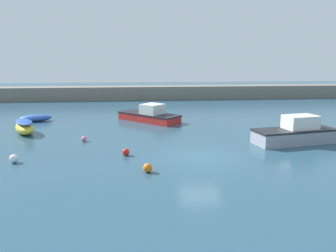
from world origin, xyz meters
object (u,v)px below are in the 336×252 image
(mooring_buoy_white, at_px, (14,159))
(mooring_buoy_red, at_px, (126,152))
(open_tender_yellow, at_px, (36,118))
(rowboat_with_red_cover, at_px, (24,127))
(mooring_buoy_orange, at_px, (148,168))
(motorboat_grey_hull, at_px, (296,133))
(motorboat_with_cabin, at_px, (150,115))
(mooring_buoy_pink, at_px, (84,139))

(mooring_buoy_white, distance_m, mooring_buoy_red, 6.40)
(open_tender_yellow, xyz_separation_m, rowboat_with_red_cover, (0.61, -5.00, 0.21))
(mooring_buoy_orange, relative_size, mooring_buoy_red, 1.10)
(motorboat_grey_hull, height_order, mooring_buoy_red, motorboat_grey_hull)
(motorboat_with_cabin, distance_m, open_tender_yellow, 10.70)
(mooring_buoy_orange, bearing_deg, motorboat_with_cabin, 87.37)
(mooring_buoy_white, bearing_deg, mooring_buoy_red, 7.27)
(open_tender_yellow, relative_size, mooring_buoy_white, 6.21)
(motorboat_grey_hull, relative_size, mooring_buoy_pink, 16.14)
(motorboat_with_cabin, bearing_deg, motorboat_grey_hull, -178.23)
(motorboat_grey_hull, bearing_deg, mooring_buoy_red, -1.02)
(open_tender_yellow, distance_m, mooring_buoy_red, 14.64)
(open_tender_yellow, bearing_deg, motorboat_grey_hull, 140.75)
(mooring_buoy_white, height_order, mooring_buoy_orange, mooring_buoy_white)
(motorboat_with_cabin, xyz_separation_m, mooring_buoy_pink, (-5.00, -7.13, -0.38))
(motorboat_with_cabin, relative_size, mooring_buoy_white, 12.18)
(mooring_buoy_pink, distance_m, mooring_buoy_orange, 8.11)
(mooring_buoy_pink, bearing_deg, mooring_buoy_red, -50.17)
(open_tender_yellow, bearing_deg, rowboat_with_red_cover, 83.00)
(open_tender_yellow, height_order, motorboat_grey_hull, motorboat_grey_hull)
(mooring_buoy_pink, height_order, mooring_buoy_orange, mooring_buoy_orange)
(rowboat_with_red_cover, xyz_separation_m, mooring_buoy_white, (1.82, -7.52, -0.29))
(open_tender_yellow, xyz_separation_m, mooring_buoy_red, (8.78, -11.71, -0.10))
(motorboat_with_cabin, distance_m, mooring_buoy_red, 11.03)
(motorboat_grey_hull, bearing_deg, open_tender_yellow, -35.84)
(motorboat_with_cabin, bearing_deg, open_tender_yellow, 39.11)
(motorboat_with_cabin, height_order, rowboat_with_red_cover, motorboat_with_cabin)
(rowboat_with_red_cover, bearing_deg, mooring_buoy_red, 24.47)
(rowboat_with_red_cover, height_order, mooring_buoy_pink, rowboat_with_red_cover)
(motorboat_grey_hull, height_order, rowboat_with_red_cover, motorboat_grey_hull)
(motorboat_with_cabin, relative_size, mooring_buoy_orange, 12.28)
(motorboat_with_cabin, distance_m, mooring_buoy_orange, 13.98)
(rowboat_with_red_cover, distance_m, mooring_buoy_white, 7.75)
(rowboat_with_red_cover, height_order, mooring_buoy_orange, rowboat_with_red_cover)
(mooring_buoy_white, bearing_deg, motorboat_with_cabin, 54.80)
(open_tender_yellow, bearing_deg, mooring_buoy_orange, 110.15)
(mooring_buoy_orange, height_order, mooring_buoy_red, mooring_buoy_orange)
(rowboat_with_red_cover, relative_size, mooring_buoy_red, 8.14)
(motorboat_with_cabin, bearing_deg, rowboat_with_red_cover, 66.07)
(open_tender_yellow, distance_m, mooring_buoy_pink, 9.78)
(mooring_buoy_white, bearing_deg, rowboat_with_red_cover, 103.61)
(mooring_buoy_orange, bearing_deg, mooring_buoy_red, 111.81)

